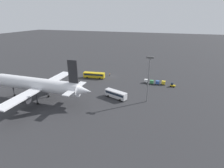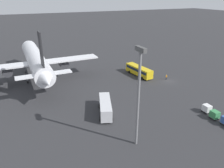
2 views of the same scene
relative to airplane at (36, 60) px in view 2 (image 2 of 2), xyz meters
The scene contains 8 objects.
ground_plane 45.08m from the airplane, 116.01° to the right, with size 600.00×600.00×0.00m, color #2D2D30.
airplane is the anchor object (origin of this frame).
shuttle_bus_near 35.66m from the airplane, 107.10° to the right, with size 12.53×4.28×3.33m.
shuttle_bus_far 33.00m from the airplane, 158.14° to the right, with size 10.61×5.96×3.38m.
worker_person 44.50m from the airplane, 113.74° to the right, with size 0.38×0.38×1.74m.
cargo_cart_green 55.79m from the airplane, 141.45° to the right, with size 2.04×1.73×2.06m.
cargo_cart_white 53.92m from the airplane, 138.89° to the right, with size 2.04×1.73×2.06m.
light_pole 45.82m from the airplane, 163.41° to the right, with size 2.80×0.70×19.44m.
Camera 2 is at (-54.39, 46.07, 27.57)m, focal length 35.00 mm.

